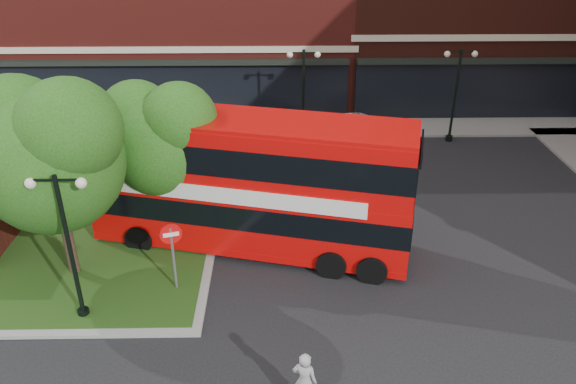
{
  "coord_description": "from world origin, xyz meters",
  "views": [
    {
      "loc": [
        0.71,
        -13.8,
        11.77
      ],
      "look_at": [
        1.04,
        4.8,
        2.0
      ],
      "focal_mm": 35.0,
      "sensor_mm": 36.0,
      "label": 1
    }
  ],
  "objects_px": {
    "car_silver": "(269,121)",
    "woman": "(305,381)",
    "bus": "(249,176)",
    "car_white": "(361,127)"
  },
  "relations": [
    {
      "from": "bus",
      "to": "car_silver",
      "type": "height_order",
      "value": "bus"
    },
    {
      "from": "car_white",
      "to": "woman",
      "type": "bearing_deg",
      "value": 174.86
    },
    {
      "from": "car_silver",
      "to": "woman",
      "type": "bearing_deg",
      "value": -178.16
    },
    {
      "from": "bus",
      "to": "car_white",
      "type": "distance_m",
      "value": 12.3
    },
    {
      "from": "woman",
      "to": "car_white",
      "type": "bearing_deg",
      "value": -82.04
    },
    {
      "from": "bus",
      "to": "car_silver",
      "type": "distance_m",
      "value": 11.93
    },
    {
      "from": "woman",
      "to": "car_silver",
      "type": "bearing_deg",
      "value": -66.7
    },
    {
      "from": "car_silver",
      "to": "car_white",
      "type": "distance_m",
      "value": 5.15
    },
    {
      "from": "bus",
      "to": "woman",
      "type": "xyz_separation_m",
      "value": [
        1.67,
        -7.75,
        -2.03
      ]
    },
    {
      "from": "bus",
      "to": "car_white",
      "type": "height_order",
      "value": "bus"
    }
  ]
}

